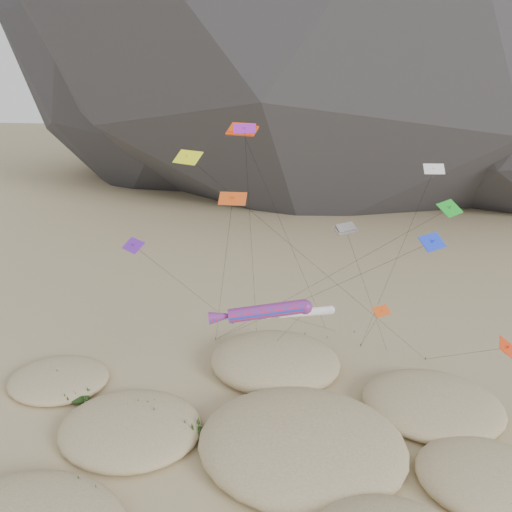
# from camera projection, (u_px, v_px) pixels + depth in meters

# --- Properties ---
(ground) EXTENTS (500.00, 500.00, 0.00)m
(ground) POSITION_uv_depth(u_px,v_px,m) (270.00, 497.00, 38.14)
(ground) COLOR #CCB789
(ground) RESTS_ON ground
(dunes) EXTENTS (50.85, 38.77, 4.08)m
(dunes) POSITION_uv_depth(u_px,v_px,m) (263.00, 451.00, 41.74)
(dunes) COLOR #CCB789
(dunes) RESTS_ON ground
(dune_grass) EXTENTS (43.43, 28.45, 1.48)m
(dune_grass) POSITION_uv_depth(u_px,v_px,m) (270.00, 450.00, 41.75)
(dune_grass) COLOR black
(dune_grass) RESTS_ON ground
(kite_stakes) EXTENTS (24.40, 5.20, 0.30)m
(kite_stakes) POSITION_uv_depth(u_px,v_px,m) (308.00, 337.00, 60.46)
(kite_stakes) COLOR #3F2D1E
(kite_stakes) RESTS_ON ground
(rainbow_tube_kite) EXTENTS (11.46, 20.03, 12.53)m
(rainbow_tube_kite) POSITION_uv_depth(u_px,v_px,m) (263.00, 312.00, 41.94)
(rainbow_tube_kite) COLOR #ED183D
(rainbow_tube_kite) RESTS_ON ground
(white_tube_kite) EXTENTS (6.90, 12.18, 11.36)m
(white_tube_kite) POSITION_uv_depth(u_px,v_px,m) (302.00, 312.00, 43.54)
(white_tube_kite) COLOR white
(white_tube_kite) RESTS_ON ground
(orange_parafoil) EXTENTS (9.48, 15.14, 26.47)m
(orange_parafoil) POSITION_uv_depth(u_px,v_px,m) (244.00, 133.00, 41.72)
(orange_parafoil) COLOR #F9420D
(orange_parafoil) RESTS_ON ground
(multi_parafoil) EXTENTS (7.19, 9.11, 17.51)m
(multi_parafoil) POSITION_uv_depth(u_px,v_px,m) (346.00, 230.00, 45.51)
(multi_parafoil) COLOR red
(multi_parafoil) RESTS_ON ground
(delta_kites) EXTENTS (33.13, 20.93, 26.62)m
(delta_kites) POSITION_uv_depth(u_px,v_px,m) (327.00, 232.00, 40.84)
(delta_kites) COLOR #189E22
(delta_kites) RESTS_ON ground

